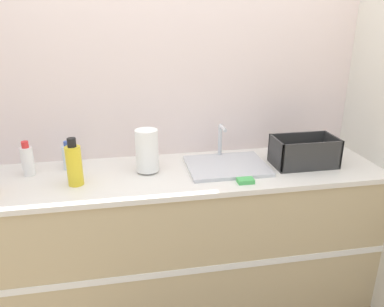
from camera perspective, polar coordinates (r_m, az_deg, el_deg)
The scene contains 10 objects.
wall_back at distance 2.40m, azimuth -5.09°, elevation 8.51°, with size 4.97×0.06×2.60m.
wall_right at distance 2.57m, azimuth 26.64°, elevation 7.23°, with size 0.06×2.61×2.60m.
counter_cabinet at distance 2.42m, azimuth -3.65°, elevation -13.00°, with size 2.59×0.63×0.93m.
sink at distance 2.27m, azimuth 5.25°, elevation -1.67°, with size 0.47×0.38×0.23m.
paper_towel_roll at distance 2.17m, azimuth -6.87°, elevation 0.41°, with size 0.13×0.13×0.26m.
dish_rack at distance 2.38m, azimuth 16.67°, elevation -0.12°, with size 0.38×0.22×0.18m.
bottle_yellow at distance 2.09m, azimuth -17.52°, elevation -1.60°, with size 0.08×0.08×0.26m.
bottle_clear at distance 2.34m, azimuth -18.33°, elevation -0.47°, with size 0.07×0.07×0.17m.
bottle_white_spray at distance 2.32m, azimuth -23.78°, elevation -0.97°, with size 0.07×0.07×0.20m.
sponge at distance 2.08m, azimuth 8.16°, elevation -4.12°, with size 0.09×0.06×0.02m.
Camera 1 is at (-0.22, -1.70, 1.80)m, focal length 35.00 mm.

